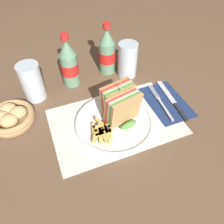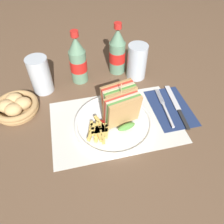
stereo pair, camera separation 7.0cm
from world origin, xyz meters
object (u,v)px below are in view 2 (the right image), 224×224
Objects in this scene: coke_bottle_near at (78,61)px; fork at (166,111)px; bread_basket at (16,106)px; glass_far at (41,77)px; plate_main at (113,123)px; glass_near at (137,64)px; club_sandwich at (121,106)px; knife at (177,106)px; coke_bottle_far at (117,52)px.

fork is at bearing -43.73° from coke_bottle_near.
glass_far is at bearing 45.10° from bread_basket.
glass_near is (0.15, 0.23, 0.05)m from plate_main.
bread_basket is at bearing -152.39° from coke_bottle_near.
glass_far is at bearing 137.53° from club_sandwich.
glass_near and glass_far have the same top height.
club_sandwich reaches higher than knife.
glass_far reaches higher than plate_main.
fork is 0.31m from coke_bottle_far.
club_sandwich reaches higher than glass_far.
coke_bottle_near is at bearing 11.77° from glass_far.
plate_main reaches higher than knife.
glass_far is at bearing 156.16° from fork.
fork is at bearing -156.66° from knife.
glass_far is (-0.41, 0.22, 0.05)m from fork.
coke_bottle_far reaches higher than knife.
plate_main is 0.07m from club_sandwich.
club_sandwich is at bearing -171.11° from knife.
bread_basket is (-0.50, 0.13, 0.01)m from fork.
coke_bottle_far is at bearing 8.60° from coke_bottle_near.
glass_near is at bearing 11.54° from bread_basket.
coke_bottle_far is (0.16, 0.02, 0.00)m from coke_bottle_near.
coke_bottle_near reaches higher than club_sandwich.
glass_near reaches higher than plate_main.
club_sandwich reaches higher than plate_main.
glass_far is (-0.37, -0.00, 0.00)m from glass_near.
bread_basket is (-0.09, -0.09, -0.04)m from glass_far.
glass_near is (0.22, -0.03, -0.03)m from coke_bottle_near.
fork reaches higher than knife.
club_sandwich is 0.25m from glass_near.
knife is 1.57× the size of glass_near.
club_sandwich is 0.18m from fork.
knife is 0.23m from glass_near.
fork is 0.52m from bread_basket.
bread_basket is (-0.34, 0.13, -0.05)m from club_sandwich.
bread_basket is (-0.55, 0.11, 0.02)m from knife.
glass_far is at bearing -179.99° from glass_near.
knife is at bearing 23.34° from fork.
glass_far is (-0.45, 0.21, 0.05)m from knife.
coke_bottle_near is (-0.26, 0.25, 0.08)m from fork.
coke_bottle_far is 0.31m from glass_far.
fork is at bearing -0.27° from club_sandwich.
glass_near is at bearing 117.60° from knife.
fork is 1.27× the size of bread_basket.
glass_far is (-0.24, 0.22, -0.01)m from club_sandwich.
glass_far is (-0.14, -0.03, -0.03)m from coke_bottle_near.
club_sandwich reaches higher than bread_basket.
coke_bottle_far is 1.49× the size of glass_far.
glass_near is (-0.04, 0.22, 0.05)m from fork.
fork is 0.88× the size of knife.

